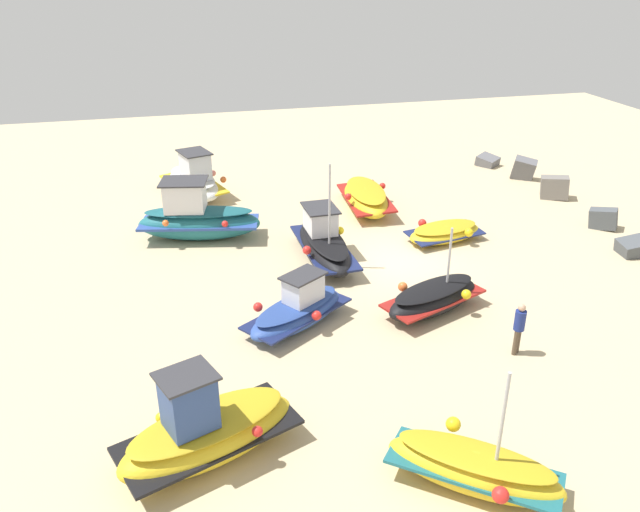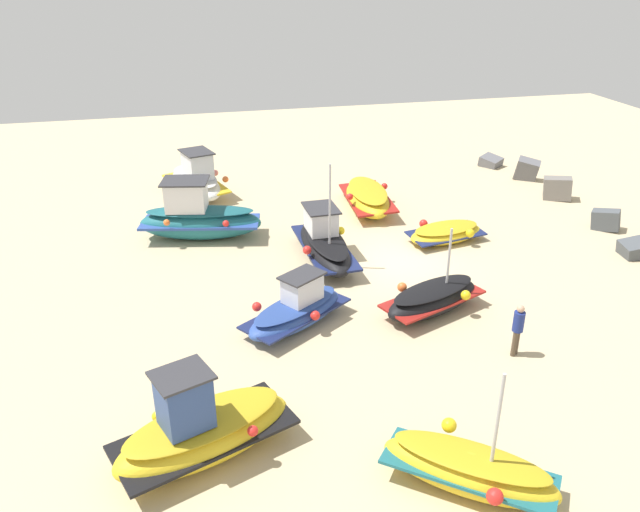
# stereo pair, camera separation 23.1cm
# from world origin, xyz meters

# --- Properties ---
(ground_plane) EXTENTS (54.51, 54.51, 0.00)m
(ground_plane) POSITION_xyz_m (0.00, 0.00, 0.00)
(ground_plane) COLOR #C6B289
(fishing_boat_0) EXTENTS (3.48, 3.88, 3.21)m
(fishing_boat_0) POSITION_xyz_m (11.10, -2.38, 0.52)
(fishing_boat_0) COLOR gold
(fishing_boat_0) RESTS_ON ground_plane
(fishing_boat_1) EXTENTS (4.89, 3.17, 2.34)m
(fishing_boat_1) POSITION_xyz_m (-9.47, -6.92, 0.74)
(fishing_boat_1) COLOR white
(fishing_boat_1) RESTS_ON ground_plane
(fishing_boat_2) EXTENTS (4.80, 2.06, 4.02)m
(fishing_boat_2) POSITION_xyz_m (-0.96, -2.62, 0.67)
(fishing_boat_2) COLOR black
(fishing_boat_2) RESTS_ON ground_plane
(fishing_boat_3) EXTENTS (3.16, 4.68, 2.46)m
(fishing_boat_3) POSITION_xyz_m (8.71, -7.92, 0.73)
(fishing_boat_3) COLOR gold
(fishing_boat_3) RESTS_ON ground_plane
(fishing_boat_4) EXTENTS (2.62, 3.94, 2.84)m
(fishing_boat_4) POSITION_xyz_m (3.81, -0.16, 0.51)
(fishing_boat_4) COLOR black
(fishing_boat_4) RESTS_ON ground_plane
(fishing_boat_5) EXTENTS (4.59, 2.42, 1.14)m
(fishing_boat_5) POSITION_xyz_m (-5.68, 0.60, 0.54)
(fishing_boat_5) COLOR gold
(fishing_boat_5) RESTS_ON ground_plane
(fishing_boat_6) EXTENTS (3.31, 3.96, 1.69)m
(fishing_boat_6) POSITION_xyz_m (3.51, -4.62, 0.54)
(fishing_boat_6) COLOR #2D4C9E
(fishing_boat_6) RESTS_ON ground_plane
(fishing_boat_7) EXTENTS (1.97, 3.46, 0.80)m
(fishing_boat_7) POSITION_xyz_m (-1.40, 2.61, 0.36)
(fishing_boat_7) COLOR gold
(fishing_boat_7) RESTS_ON ground_plane
(fishing_boat_8) EXTENTS (2.83, 5.24, 2.56)m
(fishing_boat_8) POSITION_xyz_m (-4.13, -7.14, 0.89)
(fishing_boat_8) COLOR #1E6670
(fishing_boat_8) RESTS_ON ground_plane
(person_walking) EXTENTS (0.32, 0.32, 1.65)m
(person_walking) POSITION_xyz_m (6.67, 1.23, 0.95)
(person_walking) COLOR brown
(person_walking) RESTS_ON ground_plane
(breakwater_rocks) EXTENTS (22.76, 2.32, 1.36)m
(breakwater_rocks) POSITION_xyz_m (0.50, 9.70, 0.44)
(breakwater_rocks) COLOR slate
(breakwater_rocks) RESTS_ON ground_plane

